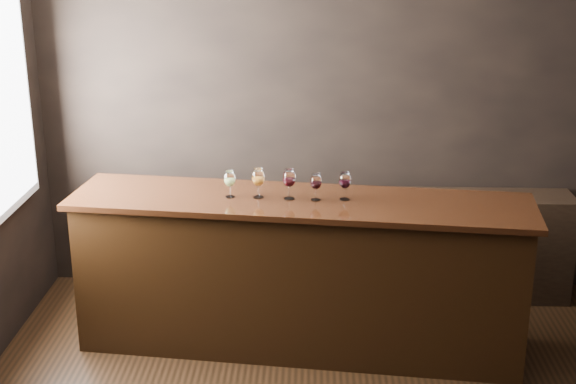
{
  "coord_description": "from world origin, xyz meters",
  "views": [
    {
      "loc": [
        -0.28,
        -4.04,
        2.92
      ],
      "look_at": [
        -0.46,
        1.15,
        1.17
      ],
      "focal_mm": 50.0,
      "sensor_mm": 36.0,
      "label": 1
    }
  ],
  "objects_px": {
    "glass_red_a": "(289,179)",
    "glass_red_b": "(316,182)",
    "glass_white": "(230,179)",
    "bar_counter": "(299,276)",
    "glass_amber": "(258,178)",
    "back_bar_shelf": "(419,245)",
    "glass_red_c": "(345,181)"
  },
  "relations": [
    {
      "from": "back_bar_shelf",
      "to": "glass_red_a",
      "type": "bearing_deg",
      "value": -139.66
    },
    {
      "from": "bar_counter",
      "to": "glass_amber",
      "type": "relative_size",
      "value": 14.94
    },
    {
      "from": "bar_counter",
      "to": "glass_red_c",
      "type": "height_order",
      "value": "glass_red_c"
    },
    {
      "from": "bar_counter",
      "to": "glass_white",
      "type": "relative_size",
      "value": 16.31
    },
    {
      "from": "glass_red_c",
      "to": "back_bar_shelf",
      "type": "bearing_deg",
      "value": 53.57
    },
    {
      "from": "glass_amber",
      "to": "glass_red_b",
      "type": "distance_m",
      "value": 0.4
    },
    {
      "from": "bar_counter",
      "to": "glass_white",
      "type": "height_order",
      "value": "glass_white"
    },
    {
      "from": "back_bar_shelf",
      "to": "glass_amber",
      "type": "height_order",
      "value": "glass_amber"
    },
    {
      "from": "bar_counter",
      "to": "back_bar_shelf",
      "type": "xyz_separation_m",
      "value": [
        0.95,
        0.88,
        -0.11
      ]
    },
    {
      "from": "glass_red_b",
      "to": "back_bar_shelf",
      "type": "bearing_deg",
      "value": 46.53
    },
    {
      "from": "glass_red_a",
      "to": "glass_red_b",
      "type": "height_order",
      "value": "glass_red_a"
    },
    {
      "from": "glass_red_c",
      "to": "glass_red_b",
      "type": "bearing_deg",
      "value": -175.7
    },
    {
      "from": "back_bar_shelf",
      "to": "glass_red_c",
      "type": "distance_m",
      "value": 1.36
    },
    {
      "from": "back_bar_shelf",
      "to": "glass_white",
      "type": "distance_m",
      "value": 1.86
    },
    {
      "from": "back_bar_shelf",
      "to": "glass_amber",
      "type": "xyz_separation_m",
      "value": [
        -1.24,
        -0.85,
        0.83
      ]
    },
    {
      "from": "glass_red_b",
      "to": "glass_red_c",
      "type": "distance_m",
      "value": 0.2
    },
    {
      "from": "back_bar_shelf",
      "to": "glass_red_c",
      "type": "height_order",
      "value": "glass_red_c"
    },
    {
      "from": "glass_red_c",
      "to": "glass_white",
      "type": "bearing_deg",
      "value": 178.08
    },
    {
      "from": "glass_white",
      "to": "glass_red_c",
      "type": "distance_m",
      "value": 0.79
    },
    {
      "from": "bar_counter",
      "to": "glass_white",
      "type": "xyz_separation_m",
      "value": [
        -0.48,
        0.03,
        0.71
      ]
    },
    {
      "from": "glass_red_a",
      "to": "glass_red_b",
      "type": "distance_m",
      "value": 0.18
    },
    {
      "from": "glass_red_b",
      "to": "glass_red_c",
      "type": "height_order",
      "value": "glass_red_c"
    },
    {
      "from": "back_bar_shelf",
      "to": "bar_counter",
      "type": "bearing_deg",
      "value": -137.41
    },
    {
      "from": "bar_counter",
      "to": "glass_amber",
      "type": "bearing_deg",
      "value": -178.94
    },
    {
      "from": "glass_amber",
      "to": "glass_red_b",
      "type": "relative_size",
      "value": 1.1
    },
    {
      "from": "back_bar_shelf",
      "to": "glass_amber",
      "type": "bearing_deg",
      "value": -145.59
    },
    {
      "from": "glass_white",
      "to": "bar_counter",
      "type": "bearing_deg",
      "value": -3.31
    },
    {
      "from": "back_bar_shelf",
      "to": "glass_red_c",
      "type": "relative_size",
      "value": 12.29
    },
    {
      "from": "glass_red_a",
      "to": "back_bar_shelf",
      "type": "bearing_deg",
      "value": 40.34
    },
    {
      "from": "glass_white",
      "to": "glass_red_b",
      "type": "height_order",
      "value": "glass_white"
    },
    {
      "from": "glass_white",
      "to": "glass_amber",
      "type": "relative_size",
      "value": 0.92
    },
    {
      "from": "glass_white",
      "to": "glass_red_b",
      "type": "distance_m",
      "value": 0.59
    }
  ]
}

